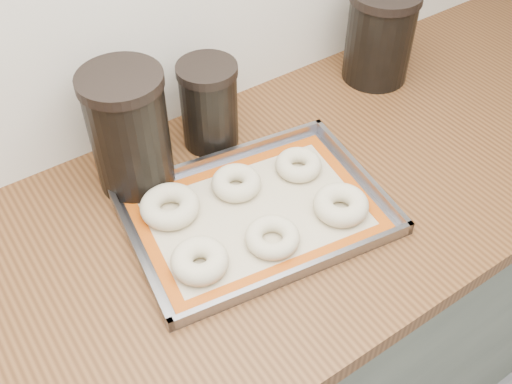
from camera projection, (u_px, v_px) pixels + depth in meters
cabinet at (291, 321)px, 1.49m from camera, size 3.00×0.65×0.86m
countertop at (300, 194)px, 1.17m from camera, size 3.06×0.68×0.04m
baking_tray at (256, 212)px, 1.10m from camera, size 0.50×0.39×0.03m
baking_mat at (256, 213)px, 1.10m from camera, size 0.46×0.35×0.00m
bagel_front_left at (200, 261)px, 1.00m from camera, size 0.11×0.11×0.04m
bagel_front_mid at (272, 237)px, 1.04m from camera, size 0.11×0.11×0.03m
bagel_front_right at (341, 205)px, 1.09m from camera, size 0.13×0.13×0.04m
bagel_back_left at (170, 206)px, 1.09m from camera, size 0.12×0.12×0.04m
bagel_back_mid at (236, 183)px, 1.13m from camera, size 0.10×0.10×0.03m
bagel_back_right at (298, 165)px, 1.17m from camera, size 0.09×0.09×0.03m
canister_left at (129, 131)px, 1.08m from camera, size 0.15×0.15×0.24m
canister_mid at (209, 105)px, 1.19m from camera, size 0.12×0.12×0.18m
canister_right at (380, 36)px, 1.34m from camera, size 0.16×0.16×0.21m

